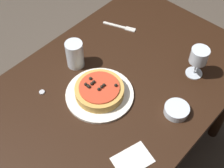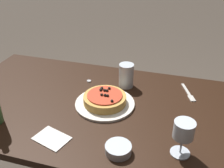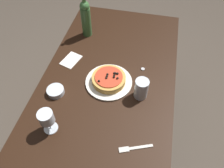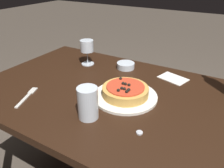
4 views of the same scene
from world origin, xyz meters
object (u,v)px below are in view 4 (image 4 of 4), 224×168
dining_table (131,114)px  pizza (125,91)px  water_cup (88,103)px  fork (28,96)px  bottle_cap (139,133)px  wine_glass (87,47)px  dinner_plate (125,96)px  side_bowl (126,66)px

dining_table → pizza: size_ratio=7.36×
water_cup → fork: size_ratio=0.77×
pizza → fork: size_ratio=1.22×
dining_table → water_cup: bearing=68.1°
pizza → bottle_cap: pizza is taller
dining_table → bottle_cap: bottle_cap is taller
wine_glass → fork: wine_glass is taller
dinner_plate → water_cup: (0.06, 0.20, 0.06)m
dining_table → water_cup: 0.28m
pizza → dinner_plate: bearing=-77.0°
dining_table → dinner_plate: 0.10m
dinner_plate → wine_glass: bearing=-31.5°
pizza → water_cup: 0.21m
dining_table → dinner_plate: bearing=18.5°
dinner_plate → side_bowl: 0.32m
side_bowl → fork: bearing=64.6°
fork → bottle_cap: size_ratio=7.03×
water_cup → bottle_cap: water_cup is taller
water_cup → side_bowl: (0.09, -0.49, -0.05)m
water_cup → fork: 0.34m
side_bowl → fork: side_bowl is taller
dining_table → wine_glass: wine_glass is taller
side_bowl → wine_glass: bearing=15.2°
dinner_plate → pizza: pizza is taller
dinner_plate → fork: bearing=29.2°
wine_glass → water_cup: bearing=126.3°
dining_table → water_cup: (0.09, 0.21, 0.15)m
pizza → bottle_cap: size_ratio=8.58×
pizza → water_cup: water_cup is taller
dinner_plate → pizza: (-0.00, 0.00, 0.03)m
wine_glass → water_cup: 0.54m
side_bowl → dinner_plate: bearing=116.8°
water_cup → side_bowl: water_cup is taller
dining_table → fork: fork is taller
bottle_cap → wine_glass: bearing=-38.5°
wine_glass → pizza: bearing=148.5°
pizza → water_cup: size_ratio=1.59×
pizza → water_cup: (0.06, 0.20, 0.03)m
wine_glass → side_bowl: bearing=-164.8°
side_bowl → bottle_cap: size_ratio=4.23×
fork → bottle_cap: 0.54m
fork → side_bowl: bearing=-46.5°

